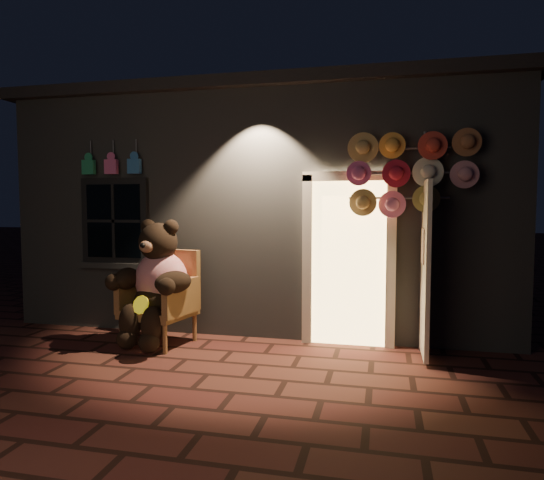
% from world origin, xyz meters
% --- Properties ---
extents(ground, '(60.00, 60.00, 0.00)m').
position_xyz_m(ground, '(0.00, 0.00, 0.00)').
color(ground, '#4F271E').
rests_on(ground, ground).
extents(shop_building, '(7.30, 5.95, 3.51)m').
position_xyz_m(shop_building, '(0.00, 3.99, 1.74)').
color(shop_building, slate).
rests_on(shop_building, ground).
extents(wicker_armchair, '(0.94, 0.88, 1.19)m').
position_xyz_m(wicker_armchair, '(-0.98, 1.02, 0.59)').
color(wicker_armchair, '#9F663D').
rests_on(wicker_armchair, ground).
extents(teddy_bear, '(1.12, 0.97, 1.57)m').
position_xyz_m(teddy_bear, '(-1.00, 0.87, 0.80)').
color(teddy_bear, red).
rests_on(teddy_bear, ground).
extents(hat_rack, '(1.50, 0.22, 2.66)m').
position_xyz_m(hat_rack, '(2.04, 1.28, 2.15)').
color(hat_rack, '#59595E').
rests_on(hat_rack, ground).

